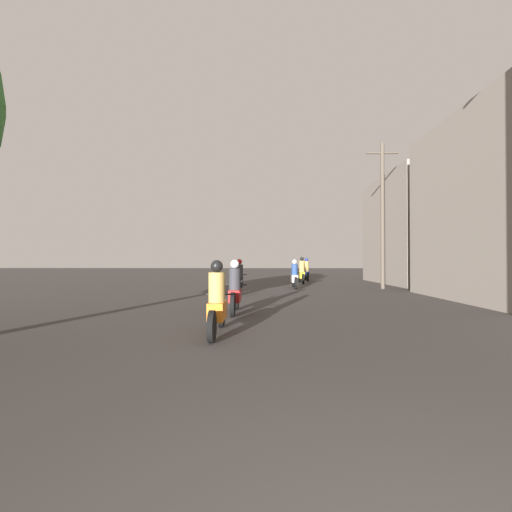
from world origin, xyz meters
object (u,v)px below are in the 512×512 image
at_px(motorcycle_orange, 217,304).
at_px(motorcycle_yellow, 302,273).
at_px(motorcycle_silver, 295,277).
at_px(motorcycle_black, 239,279).
at_px(motorcycle_blue, 306,272).
at_px(utility_pole_far, 383,213).
at_px(building_right_far, 428,230).
at_px(motorcycle_red, 235,291).

distance_m(motorcycle_orange, motorcycle_yellow, 15.13).
height_order(motorcycle_orange, motorcycle_silver, motorcycle_silver).
distance_m(motorcycle_black, motorcycle_yellow, 7.48).
xyz_separation_m(motorcycle_silver, motorcycle_blue, (1.40, 6.38, 0.04)).
xyz_separation_m(motorcycle_black, utility_pole_far, (7.07, 2.60, 3.25)).
xyz_separation_m(motorcycle_orange, utility_pole_far, (6.92, 10.72, 3.26)).
bearing_deg(motorcycle_blue, motorcycle_black, -112.19).
bearing_deg(building_right_far, motorcycle_yellow, 179.46).
bearing_deg(motorcycle_red, motorcycle_orange, -93.50).
relative_size(motorcycle_black, motorcycle_silver, 0.93).
bearing_deg(motorcycle_blue, motorcycle_yellow, -101.72).
relative_size(motorcycle_black, motorcycle_yellow, 0.92).
bearing_deg(motorcycle_blue, motorcycle_orange, -101.24).
bearing_deg(motorcycle_yellow, motorcycle_silver, -99.66).
bearing_deg(motorcycle_orange, building_right_far, 54.37).
height_order(motorcycle_yellow, building_right_far, building_right_far).
relative_size(motorcycle_blue, building_right_far, 0.26).
bearing_deg(motorcycle_black, motorcycle_silver, 40.10).
xyz_separation_m(motorcycle_yellow, motorcycle_blue, (0.61, 2.64, -0.02)).
xyz_separation_m(motorcycle_red, building_right_far, (10.98, 11.99, 2.71)).
relative_size(motorcycle_yellow, motorcycle_blue, 1.05).
distance_m(motorcycle_silver, motorcycle_blue, 6.53).
bearing_deg(motorcycle_black, motorcycle_blue, 58.92).
distance_m(motorcycle_yellow, building_right_far, 8.26).
relative_size(motorcycle_orange, utility_pole_far, 0.27).
xyz_separation_m(motorcycle_orange, building_right_far, (11.10, 14.69, 2.71)).
height_order(motorcycle_black, utility_pole_far, utility_pole_far).
bearing_deg(motorcycle_yellow, motorcycle_black, -115.12).
distance_m(motorcycle_red, building_right_far, 16.48).
height_order(motorcycle_red, motorcycle_yellow, motorcycle_yellow).
distance_m(motorcycle_orange, motorcycle_blue, 17.84).
distance_m(motorcycle_red, motorcycle_silver, 8.66).
relative_size(motorcycle_orange, motorcycle_black, 1.02).
xyz_separation_m(motorcycle_blue, utility_pole_far, (3.03, -6.69, 3.22)).
bearing_deg(motorcycle_orange, motorcycle_blue, 78.83).
distance_m(motorcycle_black, utility_pole_far, 8.20).
xyz_separation_m(motorcycle_red, motorcycle_yellow, (3.16, 12.07, 0.06)).
height_order(motorcycle_red, motorcycle_black, motorcycle_black).
height_order(motorcycle_blue, building_right_far, building_right_far).
bearing_deg(motorcycle_orange, motorcycle_yellow, 78.92).
bearing_deg(motorcycle_blue, motorcycle_silver, -101.01).
bearing_deg(motorcycle_silver, motorcycle_black, -128.02).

